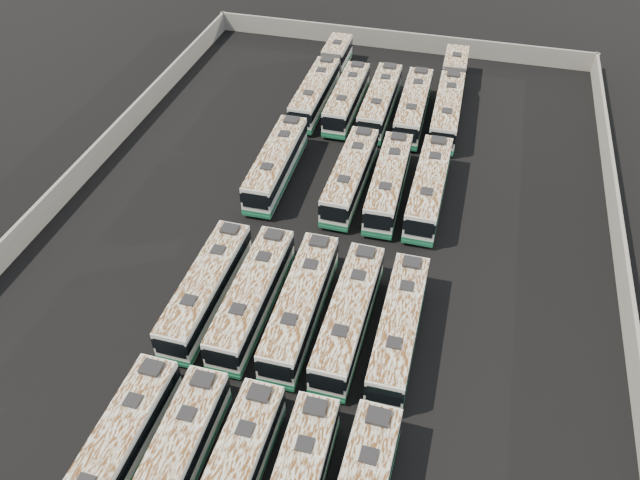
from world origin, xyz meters
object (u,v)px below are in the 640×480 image
Objects in this scene: bus_front_left at (172,468)px; bus_midfront_far_left at (206,288)px; bus_midfront_left at (252,296)px; bus_back_center at (380,102)px; bus_midback_far_left at (276,163)px; bus_back_far_left at (323,80)px; bus_midback_center at (350,175)px; bus_midback_far_right at (429,187)px; bus_midback_right at (389,182)px; bus_front_far_left at (116,453)px; bus_back_left at (347,98)px; bus_midfront_center at (301,305)px; bus_midfront_right at (349,316)px; bus_back_right at (413,107)px; bus_back_far_right at (450,95)px; bus_midfront_far_right at (399,327)px.

bus_midfront_far_left is (-3.36, 12.81, 0.01)m from bus_front_left.
bus_midfront_left is 28.59m from bus_back_center.
bus_back_far_left is at bearing 89.12° from bus_midback_far_left.
bus_midback_far_right is (6.68, 0.05, 0.03)m from bus_midback_center.
bus_back_center is (6.75, -3.07, 0.04)m from bus_back_far_left.
bus_midback_center is at bearing 177.64° from bus_midback_right.
bus_midback_right reaches higher than bus_front_far_left.
bus_front_left is at bearing -85.70° from bus_back_far_left.
bus_back_far_left is (-3.36, 44.35, 0.01)m from bus_front_left.
bus_back_far_left is at bearing 136.62° from bus_back_left.
bus_midback_far_left is at bearing 113.02° from bus_midfront_center.
bus_midfront_right is 1.00× the size of bus_midback_right.
bus_midfront_right reaches higher than bus_back_left.
bus_back_left is at bearing 74.51° from bus_midback_far_left.
bus_back_center is at bearing -24.45° from bus_back_far_left.
bus_back_center is (6.76, 28.48, 0.04)m from bus_midfront_far_left.
bus_front_far_left is at bearing -104.87° from bus_back_right.
bus_front_left is 0.64× the size of bus_back_far_left.
bus_front_left is at bearing -109.25° from bus_midback_far_right.
bus_back_far_right reaches higher than bus_back_left.
bus_midback_far_right is at bearing -76.94° from bus_back_right.
bus_midback_far_right is (13.30, 0.03, 0.00)m from bus_midback_far_left.
bus_midfront_far_right is 28.57m from bus_back_right.
bus_midfront_right is 1.00× the size of bus_midback_center.
bus_midback_far_left is 1.02× the size of bus_midback_center.
bus_midback_far_right is at bearing 57.24° from bus_midfront_left.
bus_back_far_right reaches higher than bus_back_far_left.
bus_back_center is at bearing 103.07° from bus_midfront_far_right.
bus_back_center is (-6.72, 28.49, 0.05)m from bus_midfront_far_right.
bus_midfront_far_right is 20.52m from bus_midback_far_left.
bus_back_far_left is at bearing 161.43° from bus_back_right.
bus_midfront_right is at bearing 0.65° from bus_midfront_far_left.
bus_front_left is 0.97× the size of bus_midfront_center.
bus_back_far_left is at bearing 90.37° from bus_midfront_far_left.
bus_midfront_far_left is 18.39m from bus_midback_right.
bus_back_left is 0.96× the size of bus_back_center.
bus_midfront_far_right is at bearing -0.52° from bus_midfront_right.
bus_front_left is at bearing -94.96° from bus_back_center.
bus_midfront_far_right is 1.00× the size of bus_back_left.
bus_midfront_far_right is 16.93m from bus_midback_center.
bus_midback_far_right is at bearing 0.55° from bus_midback_right.
bus_midback_right is 3.36m from bus_midback_far_right.
bus_midfront_right reaches higher than bus_front_left.
bus_midfront_far_right is 15.83m from bus_midback_right.
bus_midfront_left is 1.00× the size of bus_midback_right.
bus_back_far_left is 4.62m from bus_back_left.
bus_midback_far_right reaches higher than bus_front_left.
bus_midback_center is (3.32, 28.29, 0.02)m from bus_front_left.
bus_midfront_right is at bearing 61.74° from bus_front_left.
bus_back_far_right is at bearing 49.24° from bus_midback_far_left.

